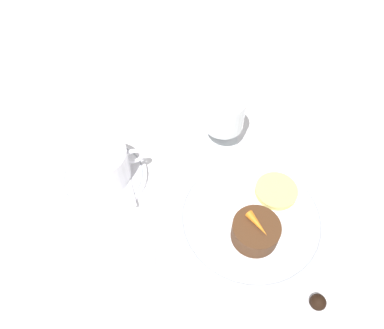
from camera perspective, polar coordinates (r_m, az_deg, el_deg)
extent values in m
plane|color=white|center=(0.64, 8.13, -6.80)|extent=(3.00, 3.00, 0.00)
cylinder|color=white|center=(0.62, 9.14, -8.13)|extent=(0.24, 0.24, 0.01)
torus|color=#999EA8|center=(0.62, 9.21, -7.89)|extent=(0.23, 0.23, 0.00)
cylinder|color=white|center=(0.68, -13.25, -1.85)|extent=(0.15, 0.15, 0.01)
torus|color=#999EA8|center=(0.68, -13.31, -1.66)|extent=(0.14, 0.14, 0.00)
cylinder|color=white|center=(0.65, -13.74, 0.02)|extent=(0.10, 0.10, 0.07)
cylinder|color=#9E7A4C|center=(0.64, -13.82, 0.26)|extent=(0.08, 0.08, 0.05)
torus|color=white|center=(0.64, -8.87, 1.27)|extent=(0.04, 0.01, 0.04)
cube|color=silver|center=(0.66, -9.47, -2.67)|extent=(0.01, 0.10, 0.00)
ellipsoid|color=silver|center=(0.69, -10.37, 1.35)|extent=(0.02, 0.02, 0.00)
cylinder|color=silver|center=(0.72, 4.58, 3.88)|extent=(0.06, 0.06, 0.01)
cylinder|color=silver|center=(0.70, 4.70, 5.03)|extent=(0.01, 0.01, 0.04)
cylinder|color=silver|center=(0.66, 4.99, 7.87)|extent=(0.07, 0.07, 0.06)
cylinder|color=#470A14|center=(0.67, 4.92, 7.18)|extent=(0.06, 0.06, 0.03)
cube|color=silver|center=(0.59, -6.03, -15.96)|extent=(0.04, 0.13, 0.01)
cube|color=silver|center=(0.62, -5.94, -8.23)|extent=(0.03, 0.05, 0.01)
cylinder|color=#4C2D19|center=(0.59, 9.65, -10.00)|extent=(0.07, 0.07, 0.04)
cone|color=orange|center=(0.57, 9.98, -8.94)|extent=(0.03, 0.05, 0.01)
cylinder|color=#EFE075|center=(0.64, 12.72, -3.94)|extent=(0.07, 0.07, 0.01)
sphere|color=black|center=(0.59, 18.64, -19.26)|extent=(0.02, 0.02, 0.02)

